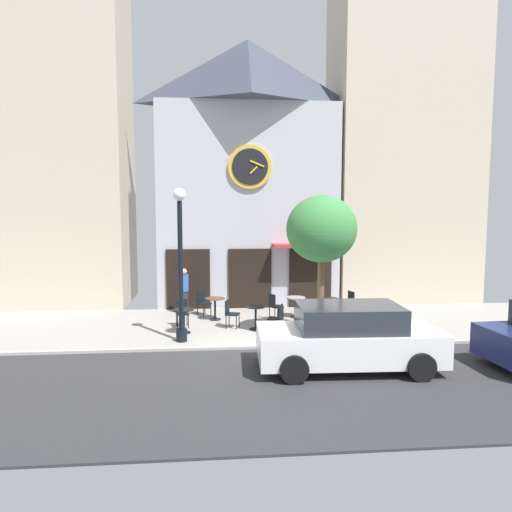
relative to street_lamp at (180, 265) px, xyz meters
name	(u,v)px	position (x,y,z in m)	size (l,w,h in m)	color
ground_plane	(277,350)	(2.65, -0.97, -2.25)	(25.16, 10.94, 0.13)	gray
clock_building	(248,169)	(2.32, 5.56, 3.19)	(7.10, 3.37, 10.43)	#B2B2BC
neighbor_building_left	(44,123)	(-5.73, 6.24, 4.99)	(6.40, 3.49, 14.44)	beige
neighbor_building_right	(403,119)	(8.93, 6.19, 5.36)	(5.87, 3.39, 15.19)	beige
street_lamp	(180,265)	(0.00, 0.00, 0.00)	(0.36, 0.36, 4.39)	black
street_tree	(322,230)	(4.07, -0.03, 0.98)	(2.06, 1.85, 4.22)	brown
cafe_table_center	(184,317)	(0.01, 0.90, -1.72)	(0.65, 0.65, 0.75)	black
cafe_table_center_left	(215,305)	(0.97, 2.58, -1.70)	(0.68, 0.68, 0.76)	black
cafe_table_center_right	(256,314)	(2.25, 1.14, -1.74)	(0.62, 0.62, 0.75)	black
cafe_table_near_door	(295,303)	(3.80, 2.72, -1.73)	(0.68, 0.68, 0.72)	black
cafe_table_near_curb	(330,305)	(4.94, 2.34, -1.73)	(0.66, 0.66, 0.73)	black
cafe_chair_by_entrance	(349,302)	(5.71, 2.66, -1.70)	(0.49, 0.49, 0.90)	black
cafe_chair_corner	(230,312)	(1.45, 1.43, -1.70)	(0.51, 0.51, 0.90)	black
cafe_chair_mid_row	(203,301)	(0.52, 3.33, -1.70)	(0.56, 0.56, 0.90)	black
cafe_chair_facing_street	(277,316)	(2.88, 0.62, -1.70)	(0.53, 0.53, 0.90)	black
cafe_chair_facing_wall	(274,304)	(3.01, 2.43, -1.70)	(0.53, 0.53, 0.90)	black
cafe_chair_under_awning	(182,311)	(-0.10, 1.70, -1.70)	(0.47, 0.47, 0.90)	black
pedestrian_blue	(184,291)	(-0.15, 3.57, -1.37)	(0.36, 0.36, 1.67)	#2D2D38
parked_car_white	(348,337)	(4.14, -2.68, -1.47)	(4.36, 2.13, 1.55)	white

